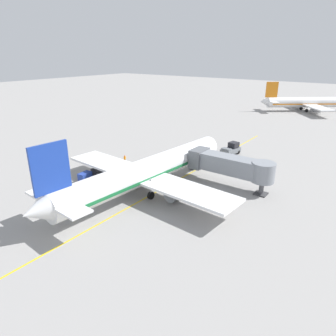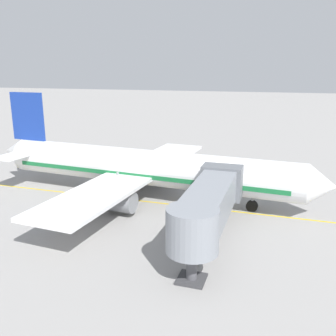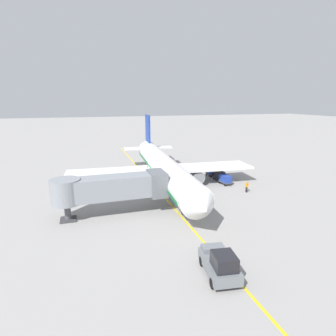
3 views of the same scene
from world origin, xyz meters
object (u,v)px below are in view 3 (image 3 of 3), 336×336
(baggage_cart_second_in_train, at_px, (219,175))
(baggage_cart_third_in_train, at_px, (211,171))
(baggage_tug_lead, at_px, (186,170))
(pushback_tractor, at_px, (220,264))
(jet_bridge, at_px, (111,188))
(parked_airliner, at_px, (163,167))
(ground_crew_wing_walker, at_px, (247,186))
(baggage_cart_front, at_px, (225,179))

(baggage_cart_second_in_train, bearing_deg, baggage_cart_third_in_train, -88.63)
(baggage_tug_lead, bearing_deg, pushback_tractor, 73.54)
(jet_bridge, bearing_deg, pushback_tractor, 114.50)
(baggage_tug_lead, height_order, baggage_cart_third_in_train, baggage_tug_lead)
(baggage_cart_third_in_train, bearing_deg, baggage_cart_second_in_train, 91.37)
(pushback_tractor, relative_size, baggage_tug_lead, 1.70)
(baggage_cart_third_in_train, bearing_deg, parked_airliner, 18.23)
(parked_airliner, distance_m, ground_crew_wing_walker, 13.13)
(parked_airliner, relative_size, ground_crew_wing_walker, 22.10)
(baggage_cart_third_in_train, relative_size, ground_crew_wing_walker, 1.75)
(ground_crew_wing_walker, bearing_deg, baggage_cart_front, -76.56)
(pushback_tractor, bearing_deg, ground_crew_wing_walker, -128.75)
(pushback_tractor, distance_m, baggage_tug_lead, 30.99)
(jet_bridge, bearing_deg, baggage_tug_lead, -135.67)
(parked_airliner, height_order, baggage_cart_second_in_train, parked_airliner)
(baggage_tug_lead, relative_size, baggage_cart_third_in_train, 0.93)
(baggage_cart_second_in_train, height_order, ground_crew_wing_walker, ground_crew_wing_walker)
(pushback_tractor, height_order, baggage_cart_third_in_train, pushback_tractor)
(baggage_tug_lead, distance_m, baggage_cart_second_in_train, 6.85)
(pushback_tractor, distance_m, ground_crew_wing_walker, 21.63)
(baggage_cart_front, distance_m, ground_crew_wing_walker, 4.68)
(parked_airliner, bearing_deg, baggage_tug_lead, -135.66)
(parked_airliner, height_order, pushback_tractor, parked_airliner)
(pushback_tractor, relative_size, baggage_cart_second_in_train, 1.58)
(baggage_cart_second_in_train, relative_size, ground_crew_wing_walker, 1.75)
(parked_airliner, relative_size, pushback_tractor, 7.99)
(baggage_tug_lead, xyz_separation_m, ground_crew_wing_walker, (-4.76, 12.85, 0.24))
(baggage_cart_second_in_train, height_order, baggage_cart_third_in_train, same)
(jet_bridge, relative_size, pushback_tractor, 2.86)
(baggage_cart_front, bearing_deg, baggage_cart_third_in_train, -92.33)
(baggage_cart_front, bearing_deg, baggage_cart_second_in_train, -96.09)
(jet_bridge, xyz_separation_m, baggage_tug_lead, (-15.45, -15.09, -2.74))
(parked_airliner, relative_size, jet_bridge, 2.79)
(parked_airliner, distance_m, jet_bridge, 12.74)
(baggage_cart_front, bearing_deg, pushback_tractor, 59.83)
(parked_airliner, xyz_separation_m, jet_bridge, (9.11, 8.90, 0.27))
(baggage_cart_third_in_train, bearing_deg, baggage_tug_lead, -35.97)
(baggage_cart_third_in_train, bearing_deg, pushback_tractor, 64.77)
(baggage_cart_second_in_train, bearing_deg, baggage_cart_front, 83.91)
(baggage_tug_lead, bearing_deg, baggage_cart_second_in_train, 125.30)
(parked_airliner, height_order, ground_crew_wing_walker, parked_airliner)
(pushback_tractor, height_order, baggage_cart_front, pushback_tractor)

